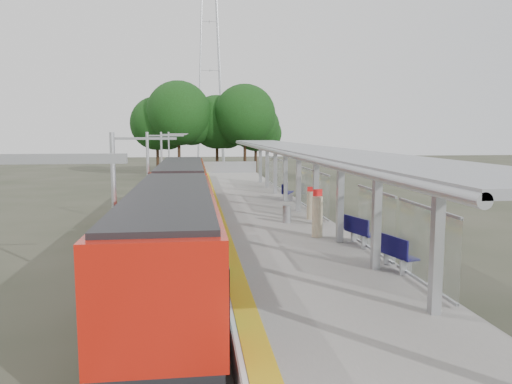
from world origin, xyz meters
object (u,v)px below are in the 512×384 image
(bench_near, at_px, (395,252))
(info_pillar_near, at_px, (317,216))
(bench_mid, at_px, (359,230))
(bench_far, at_px, (286,191))
(info_pillar_far, at_px, (310,205))
(litter_bin, at_px, (287,214))
(train, at_px, (178,207))

(bench_near, xyz_separation_m, info_pillar_near, (-1.24, 5.25, 0.29))
(bench_near, height_order, bench_mid, bench_near)
(bench_mid, xyz_separation_m, bench_far, (-0.41, 13.23, -0.01))
(info_pillar_far, relative_size, litter_bin, 1.96)
(info_pillar_near, distance_m, litter_bin, 3.48)
(bench_near, relative_size, info_pillar_near, 0.84)
(train, xyz_separation_m, info_pillar_far, (6.56, 2.03, -0.33))
(info_pillar_far, distance_m, litter_bin, 1.61)
(train, relative_size, info_pillar_near, 13.66)
(bench_near, distance_m, litter_bin, 8.84)
(bench_near, height_order, info_pillar_near, info_pillar_near)
(train, relative_size, info_pillar_far, 16.66)
(litter_bin, bearing_deg, bench_near, -77.55)
(train, xyz_separation_m, bench_mid, (7.10, -3.86, -0.47))
(bench_near, relative_size, info_pillar_far, 1.02)
(bench_mid, bearing_deg, bench_near, -106.68)
(info_pillar_near, xyz_separation_m, info_pillar_far, (0.70, 4.19, -0.16))
(bench_mid, bearing_deg, bench_far, 75.08)
(train, bearing_deg, bench_far, 54.45)
(train, bearing_deg, litter_bin, 13.24)
(bench_near, xyz_separation_m, info_pillar_far, (-0.54, 9.44, 0.14))
(bench_far, xyz_separation_m, info_pillar_near, (-0.84, -11.53, 0.31))
(bench_near, height_order, litter_bin, bench_near)
(bench_mid, bearing_deg, litter_bin, 93.89)
(bench_mid, distance_m, info_pillar_far, 5.92)
(litter_bin, bearing_deg, info_pillar_near, -78.86)
(train, bearing_deg, bench_near, -46.20)
(bench_near, relative_size, bench_far, 1.03)
(bench_near, bearing_deg, train, 119.56)
(litter_bin, bearing_deg, info_pillar_far, 30.80)
(bench_far, relative_size, litter_bin, 1.93)
(train, distance_m, info_pillar_near, 6.25)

